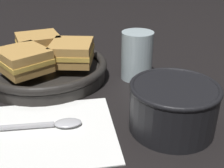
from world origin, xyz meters
TOP-DOWN VIEW (x-y plane):
  - ground_plane at (0.00, 0.00)m, footprint 4.00×4.00m
  - napkin at (-0.09, -0.05)m, footprint 0.23×0.19m
  - soup_bowl at (0.11, -0.07)m, footprint 0.14×0.14m
  - spoon at (-0.08, -0.04)m, footprint 0.14×0.03m
  - skillet at (-0.10, 0.17)m, footprint 0.34×0.30m
  - sandwich_near_left at (-0.14, 0.12)m, footprint 0.13×0.13m
  - sandwich_near_right at (-0.04, 0.15)m, footprint 0.11×0.11m
  - sandwich_far_left at (-0.11, 0.22)m, footprint 0.12×0.11m
  - drinking_glass at (0.11, 0.13)m, footprint 0.07×0.07m

SIDE VIEW (x-z plane):
  - ground_plane at x=0.00m, z-range 0.00..0.00m
  - napkin at x=-0.09m, z-range 0.00..0.00m
  - spoon at x=-0.08m, z-range 0.00..0.01m
  - skillet at x=-0.10m, z-range 0.00..0.04m
  - soup_bowl at x=0.11m, z-range 0.01..0.09m
  - drinking_glass at x=0.11m, z-range 0.00..0.11m
  - sandwich_near_left at x=-0.14m, z-range 0.04..0.09m
  - sandwich_near_right at x=-0.04m, z-range 0.04..0.09m
  - sandwich_far_left at x=-0.11m, z-range 0.04..0.09m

